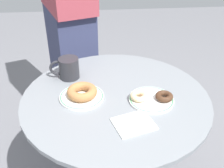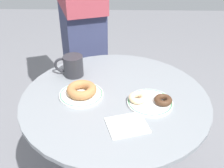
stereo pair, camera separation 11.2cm
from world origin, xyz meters
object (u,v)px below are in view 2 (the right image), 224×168
plate_right (150,102)px  coffee_mug (73,66)px  donut_chocolate (163,100)px  paper_napkin (127,125)px  plate_left (81,95)px  donut_cinnamon (82,90)px  person_figure (81,17)px  cafe_table (115,136)px  donut_glazed (138,98)px

plate_right → coffee_mug: coffee_mug is taller
donut_chocolate → paper_napkin: size_ratio=0.51×
coffee_mug → donut_chocolate: bearing=-29.8°
plate_left → paper_napkin: 0.26m
donut_cinnamon → paper_napkin: donut_cinnamon is taller
donut_chocolate → person_figure: (-0.40, 0.67, 0.11)m
plate_left → coffee_mug: 0.19m
plate_left → plate_right: 0.29m
cafe_table → coffee_mug: 0.38m
plate_left → coffee_mug: coffee_mug is taller
paper_napkin → coffee_mug: (-0.25, 0.36, 0.05)m
paper_napkin → donut_chocolate: bearing=42.0°
person_figure → paper_napkin: bearing=-72.1°
paper_napkin → person_figure: size_ratio=0.08×
donut_cinnamon → donut_glazed: (0.23, -0.04, -0.01)m
cafe_table → donut_glazed: donut_glazed is taller
paper_napkin → plate_right: bearing=55.4°
plate_right → donut_chocolate: (0.05, -0.01, 0.02)m
plate_right → paper_napkin: plate_right is taller
donut_chocolate → donut_glazed: same height
cafe_table → coffee_mug: (-0.20, 0.17, 0.28)m
cafe_table → donut_cinnamon: bearing=-178.4°
plate_right → paper_napkin: bearing=-124.6°
cafe_table → donut_chocolate: (0.19, -0.05, 0.25)m
donut_cinnamon → donut_chocolate: 0.33m
plate_right → donut_cinnamon: size_ratio=1.47×
donut_cinnamon → coffee_mug: size_ratio=0.92×
plate_left → plate_right: size_ratio=1.00×
plate_left → plate_right: (0.28, -0.04, -0.00)m
paper_napkin → donut_glazed: bearing=72.8°
cafe_table → plate_right: 0.28m
cafe_table → person_figure: (-0.21, 0.61, 0.36)m
donut_glazed → coffee_mug: bearing=143.9°
donut_cinnamon → person_figure: size_ratio=0.07×
donut_glazed → paper_napkin: bearing=-107.2°
paper_napkin → coffee_mug: coffee_mug is taller
plate_right → donut_cinnamon: (-0.28, 0.04, 0.02)m
coffee_mug → plate_left: bearing=-71.2°
cafe_table → plate_left: size_ratio=4.27×
cafe_table → donut_chocolate: 0.32m
person_figure → cafe_table: bearing=-71.0°
cafe_table → plate_left: bearing=-178.2°
donut_glazed → donut_chocolate: bearing=-6.6°
coffee_mug → person_figure: (-0.01, 0.44, 0.09)m
person_figure → donut_cinnamon: bearing=-83.4°
plate_left → person_figure: 0.63m
cafe_table → donut_cinnamon: donut_cinnamon is taller
plate_left → donut_chocolate: (0.33, -0.05, 0.02)m
cafe_table → paper_napkin: bearing=-75.6°
donut_chocolate → person_figure: size_ratio=0.04×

